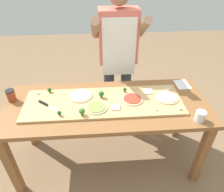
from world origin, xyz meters
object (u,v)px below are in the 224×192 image
at_px(broccoli_floret_back_mid, 125,89).
at_px(flour_cup, 200,117).
at_px(pizza_slice_near_left, 148,91).
at_px(cheese_crumble_c, 38,93).
at_px(pizza_whole_pesto_green, 96,107).
at_px(broccoli_floret_center_right, 49,90).
at_px(prep_table, 107,112).
at_px(pizza_whole_white_garlic, 81,96).
at_px(recipe_note, 182,84).
at_px(pizza_whole_tomato_red, 132,99).
at_px(pizza_slice_center, 116,107).
at_px(cheese_crumble_d, 168,89).
at_px(broccoli_floret_back_left, 101,94).
at_px(broccoli_floret_back_right, 59,113).
at_px(cheese_crumble_e, 157,110).
at_px(cheese_crumble_b, 180,109).
at_px(broccoli_floret_front_left, 82,111).
at_px(pizza_whole_cheese_artichoke, 167,98).
at_px(cheese_crumble_a, 64,93).
at_px(cook_center, 118,53).
at_px(sauce_jar, 11,95).
at_px(chefs_knife, 47,105).

bearing_deg(broccoli_floret_back_mid, flour_cup, -36.44).
height_order(pizza_slice_near_left, cheese_crumble_c, cheese_crumble_c).
xyz_separation_m(pizza_whole_pesto_green, broccoli_floret_center_right, (-0.44, 0.26, 0.02)).
relative_size(prep_table, pizza_whole_white_garlic, 8.71).
height_order(cheese_crumble_c, recipe_note, cheese_crumble_c).
relative_size(pizza_whole_tomato_red, pizza_slice_center, 2.64).
xyz_separation_m(cheese_crumble_c, cheese_crumble_d, (1.24, -0.02, 0.00)).
relative_size(broccoli_floret_back_left, broccoli_floret_back_right, 1.42).
xyz_separation_m(broccoli_floret_center_right, cheese_crumble_e, (0.94, -0.34, -0.02)).
xyz_separation_m(cheese_crumble_b, cheese_crumble_e, (-0.20, 0.00, -0.00)).
xyz_separation_m(broccoli_floret_front_left, cheese_crumble_e, (0.62, 0.01, -0.03)).
bearing_deg(pizza_whole_cheese_artichoke, prep_table, -178.87).
relative_size(broccoli_floret_center_right, cheese_crumble_a, 3.73).
height_order(pizza_slice_near_left, cheese_crumble_a, same).
distance_m(broccoli_floret_back_mid, cook_center, 0.49).
distance_m(broccoli_floret_front_left, cheese_crumble_b, 0.83).
distance_m(broccoli_floret_center_right, broccoli_floret_back_mid, 0.71).
bearing_deg(broccoli_floret_center_right, sauce_jar, -166.70).
bearing_deg(cheese_crumble_a, broccoli_floret_center_right, 165.21).
bearing_deg(cheese_crumble_d, pizza_slice_near_left, -173.77).
xyz_separation_m(pizza_whole_cheese_artichoke, recipe_note, (0.23, 0.25, -0.03)).
bearing_deg(recipe_note, pizza_whole_white_garlic, -171.15).
xyz_separation_m(cheese_crumble_a, cook_center, (0.55, 0.45, 0.19)).
distance_m(chefs_knife, flour_cup, 1.28).
distance_m(pizza_whole_tomato_red, pizza_whole_pesto_green, 0.34).
distance_m(broccoli_floret_back_left, cheese_crumble_a, 0.36).
bearing_deg(broccoli_floret_back_mid, recipe_note, 11.24).
bearing_deg(broccoli_floret_back_left, broccoli_floret_back_mid, 18.03).
bearing_deg(cheese_crumble_d, sauce_jar, -178.52).
distance_m(pizza_whole_tomato_red, cheese_crumble_a, 0.64).
distance_m(pizza_slice_near_left, sauce_jar, 1.26).
relative_size(broccoli_floret_center_right, cheese_crumble_e, 3.26).
height_order(pizza_whole_cheese_artichoke, pizza_whole_pesto_green, same).
height_order(pizza_slice_near_left, sauce_jar, sauce_jar).
bearing_deg(broccoli_floret_center_right, cheese_crumble_a, -14.79).
bearing_deg(recipe_note, cheese_crumble_c, -176.36).
xyz_separation_m(prep_table, cheese_crumble_d, (0.60, 0.14, 0.14)).
xyz_separation_m(flour_cup, recipe_note, (0.05, 0.53, -0.04)).
bearing_deg(cook_center, recipe_note, -28.20).
relative_size(recipe_note, cook_center, 0.11).
bearing_deg(cheese_crumble_b, cheese_crumble_a, 163.18).
distance_m(pizza_whole_pesto_green, broccoli_floret_back_mid, 0.35).
xyz_separation_m(pizza_whole_tomato_red, flour_cup, (0.50, -0.29, 0.01)).
bearing_deg(recipe_note, sauce_jar, -174.76).
xyz_separation_m(pizza_whole_cheese_artichoke, cook_center, (-0.40, 0.58, 0.19)).
xyz_separation_m(pizza_whole_white_garlic, pizza_slice_center, (0.31, -0.19, -0.00)).
height_order(prep_table, pizza_whole_pesto_green, pizza_whole_pesto_green).
distance_m(prep_table, broccoli_floret_back_right, 0.45).
bearing_deg(chefs_knife, prep_table, 2.52).
height_order(pizza_whole_pesto_green, cheese_crumble_c, cheese_crumble_c).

